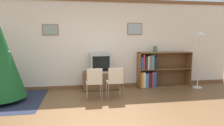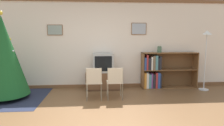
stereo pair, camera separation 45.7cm
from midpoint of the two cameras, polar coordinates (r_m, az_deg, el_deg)
name	(u,v)px [view 1 (the left image)]	position (r m, az deg, el deg)	size (l,w,h in m)	color
ground_plane	(104,121)	(3.91, -5.83, -16.24)	(24.00, 24.00, 0.00)	brown
wall_back	(93,44)	(6.13, -7.62, 5.39)	(9.02, 0.11, 2.70)	silver
area_rug	(2,102)	(5.74, -31.01, -9.46)	(1.93, 1.92, 0.01)	#23283D
tv_console	(100,81)	(5.99, -5.51, -5.11)	(1.03, 0.45, 0.53)	#4C311E
television	(100,63)	(5.89, -5.57, 0.02)	(0.60, 0.44, 0.56)	#9E9E99
folding_chair_left	(94,82)	(4.96, -7.70, -5.37)	(0.40, 0.40, 0.82)	beige
folding_chair_right	(115,81)	(5.00, -1.70, -5.19)	(0.40, 0.40, 0.82)	beige
bookshelf	(155,71)	(6.35, 10.09, -2.29)	(1.69, 0.36, 1.10)	brown
vase	(155,49)	(6.28, 10.18, 3.95)	(0.13, 0.13, 0.19)	#47664C
standing_lamp	(200,44)	(6.50, 21.95, 4.95)	(0.28, 0.28, 1.75)	silver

